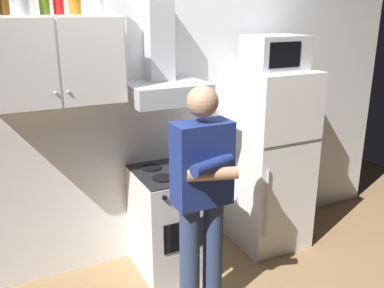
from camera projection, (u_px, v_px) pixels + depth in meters
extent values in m
plane|color=olive|center=(192.00, 279.00, 3.45)|extent=(7.00, 7.00, 0.00)
cube|color=white|center=(160.00, 101.00, 3.55)|extent=(4.80, 0.10, 2.70)
cube|color=silver|center=(54.00, 61.00, 2.88)|extent=(0.90, 0.34, 0.60)
cube|color=silver|center=(22.00, 66.00, 2.64)|extent=(0.43, 0.01, 0.58)
cube|color=silver|center=(94.00, 62.00, 2.83)|extent=(0.43, 0.01, 0.58)
sphere|color=#B2B2B7|center=(56.00, 93.00, 2.76)|extent=(0.02, 0.02, 0.02)
sphere|color=#B2B2B7|center=(68.00, 92.00, 2.79)|extent=(0.02, 0.02, 0.02)
cube|color=silver|center=(173.00, 220.00, 3.51)|extent=(0.60, 0.60, 0.85)
cube|color=black|center=(172.00, 171.00, 3.38)|extent=(0.59, 0.59, 0.01)
cube|color=black|center=(189.00, 234.00, 3.25)|extent=(0.42, 0.01, 0.24)
cylinder|color=black|center=(163.00, 178.00, 3.22)|extent=(0.16, 0.16, 0.01)
cylinder|color=black|center=(194.00, 172.00, 3.33)|extent=(0.16, 0.16, 0.01)
cylinder|color=black|center=(152.00, 168.00, 3.42)|extent=(0.16, 0.16, 0.01)
cylinder|color=black|center=(181.00, 163.00, 3.53)|extent=(0.16, 0.16, 0.01)
cylinder|color=black|center=(164.00, 198.00, 3.05)|extent=(0.04, 0.02, 0.04)
cylinder|color=black|center=(181.00, 194.00, 3.10)|extent=(0.04, 0.02, 0.04)
cylinder|color=black|center=(198.00, 191.00, 3.16)|extent=(0.04, 0.02, 0.04)
cylinder|color=black|center=(213.00, 188.00, 3.22)|extent=(0.04, 0.02, 0.04)
cube|color=#B7BABF|center=(167.00, 93.00, 3.26)|extent=(0.60, 0.44, 0.15)
cube|color=#B7BABF|center=(159.00, 41.00, 3.26)|extent=(0.20, 0.16, 0.60)
cube|color=white|center=(270.00, 160.00, 3.80)|extent=(0.60, 0.60, 1.60)
cube|color=#4C4C4C|center=(294.00, 144.00, 3.46)|extent=(0.59, 0.01, 0.01)
cylinder|color=silver|center=(267.00, 204.00, 3.50)|extent=(0.02, 0.02, 0.60)
cube|color=#B7BABF|center=(275.00, 53.00, 3.53)|extent=(0.48, 0.36, 0.28)
cube|color=black|center=(285.00, 55.00, 3.35)|extent=(0.30, 0.01, 0.20)
cylinder|color=navy|center=(190.00, 262.00, 2.94)|extent=(0.14, 0.14, 0.85)
cylinder|color=navy|center=(213.00, 255.00, 3.02)|extent=(0.14, 0.14, 0.85)
cube|color=navy|center=(202.00, 164.00, 2.76)|extent=(0.38, 0.20, 0.56)
cylinder|color=navy|center=(213.00, 165.00, 2.63)|extent=(0.33, 0.17, 0.08)
cylinder|color=tan|center=(212.00, 174.00, 2.65)|extent=(0.33, 0.17, 0.08)
sphere|color=tan|center=(202.00, 102.00, 2.64)|extent=(0.20, 0.20, 0.20)
cylinder|color=#B7BABF|center=(194.00, 165.00, 3.31)|extent=(0.17, 0.17, 0.11)
cylinder|color=black|center=(181.00, 162.00, 3.25)|extent=(0.05, 0.01, 0.01)
cylinder|color=black|center=(206.00, 158.00, 3.34)|extent=(0.05, 0.01, 0.01)
cylinder|color=#B2B5BA|center=(21.00, 0.00, 2.67)|extent=(0.09, 0.09, 0.18)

